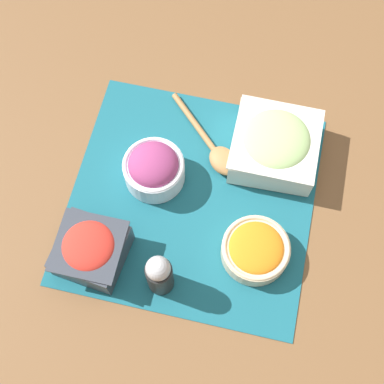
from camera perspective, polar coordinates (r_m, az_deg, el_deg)
name	(u,v)px	position (r m, az deg, el deg)	size (l,w,h in m)	color
ground_plane	(192,199)	(1.02, 0.00, -0.73)	(3.00, 3.00, 0.00)	brown
placemat	(192,198)	(1.02, 0.00, -0.69)	(0.45, 0.46, 0.00)	#195B6B
onion_bowl	(154,168)	(1.00, -4.09, 2.56)	(0.12, 0.12, 0.08)	silver
carrot_bowl	(256,250)	(0.96, 6.80, -6.12)	(0.12, 0.12, 0.05)	beige
cucumber_bowl	(275,144)	(1.03, 8.84, 5.03)	(0.16, 0.16, 0.08)	silver
tomato_bowl	(91,250)	(0.96, -10.77, -6.05)	(0.13, 0.13, 0.07)	#333842
wooden_spoon	(217,153)	(1.04, 2.73, 4.18)	(0.17, 0.17, 0.03)	#9E7042
pepper_shaker	(159,274)	(0.91, -3.50, -8.77)	(0.05, 0.05, 0.12)	black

